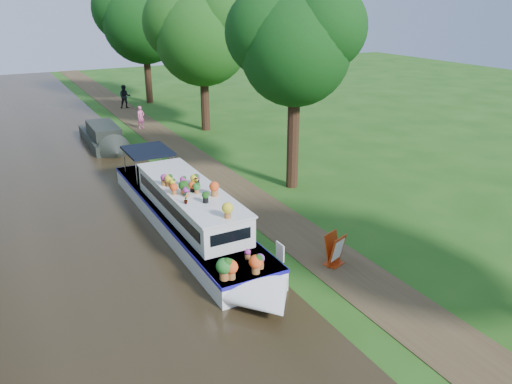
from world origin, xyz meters
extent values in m
plane|color=#1E4E13|center=(0.00, 0.00, 0.00)|extent=(100.00, 100.00, 0.00)
cube|color=black|center=(-6.00, 0.00, 0.01)|extent=(10.00, 100.00, 0.02)
cube|color=#463720|center=(1.20, 0.00, 0.01)|extent=(2.20, 100.00, 0.03)
cube|color=white|center=(-2.25, 1.34, 0.40)|extent=(2.20, 12.00, 0.75)
cube|color=#18119C|center=(-2.25, 1.34, 0.71)|extent=(2.24, 12.04, 0.12)
cube|color=white|center=(-2.25, 0.54, 1.29)|extent=(1.80, 7.00, 1.05)
cube|color=white|center=(-2.25, 0.54, 1.85)|extent=(1.90, 7.10, 0.06)
cube|color=black|center=(-1.34, 0.54, 1.37)|extent=(0.03, 6.40, 0.38)
cube|color=black|center=(-3.16, 0.54, 1.37)|extent=(0.03, 6.40, 0.38)
cube|color=black|center=(-2.25, 5.64, 1.92)|extent=(1.90, 2.40, 0.10)
cube|color=white|center=(-1.10, -4.06, 1.07)|extent=(0.04, 0.45, 0.55)
imported|color=#154412|center=(-2.94, -0.92, 2.10)|extent=(0.21, 0.26, 0.43)
imported|color=#154412|center=(-2.03, 0.32, 2.09)|extent=(0.24, 0.24, 0.42)
cylinder|color=black|center=(3.80, 3.00, 2.27)|extent=(0.56, 0.56, 4.55)
sphere|color=black|center=(3.80, 3.00, 6.23)|extent=(4.80, 4.80, 4.80)
sphere|color=black|center=(4.76, 2.28, 7.19)|extent=(3.60, 3.60, 3.60)
sphere|color=black|center=(2.96, 3.84, 6.95)|extent=(3.84, 3.84, 3.84)
cylinder|color=black|center=(4.50, 15.00, 1.92)|extent=(0.56, 0.56, 3.85)
sphere|color=#154412|center=(4.50, 15.00, 5.95)|extent=(6.00, 6.00, 6.00)
sphere|color=#154412|center=(5.70, 14.10, 7.15)|extent=(4.50, 4.50, 4.50)
sphere|color=#154412|center=(3.45, 16.05, 6.85)|extent=(4.80, 4.80, 4.80)
cylinder|color=black|center=(4.00, 26.00, 2.10)|extent=(0.56, 0.56, 4.20)
sphere|color=black|center=(4.00, 26.00, 6.51)|extent=(6.60, 6.60, 6.60)
sphere|color=black|center=(5.32, 25.01, 7.83)|extent=(4.95, 4.95, 4.95)
sphere|color=black|center=(2.85, 27.16, 7.50)|extent=(5.28, 5.28, 5.28)
cube|color=black|center=(-2.41, 14.79, 0.32)|extent=(2.01, 5.97, 0.59)
cube|color=black|center=(-2.41, 14.29, 0.96)|extent=(1.56, 3.49, 0.69)
cube|color=#A32F0B|center=(1.05, -4.00, 0.05)|extent=(0.73, 0.67, 0.03)
cube|color=#A32F0B|center=(1.05, -4.13, 0.57)|extent=(0.73, 0.49, 1.07)
cube|color=#A32F0B|center=(1.05, -3.87, 0.57)|extent=(0.73, 0.49, 1.07)
cube|color=white|center=(1.05, -4.17, 0.63)|extent=(0.55, 0.35, 0.75)
imported|color=#E15C83|center=(0.74, 17.34, 0.80)|extent=(0.65, 0.54, 1.53)
imported|color=black|center=(1.55, 24.55, 0.95)|extent=(1.03, 0.88, 1.85)
imported|color=#32671F|center=(-0.22, 5.00, 0.21)|extent=(0.46, 0.42, 0.42)
camera|label=1|loc=(-8.22, -15.67, 8.34)|focal=35.00mm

